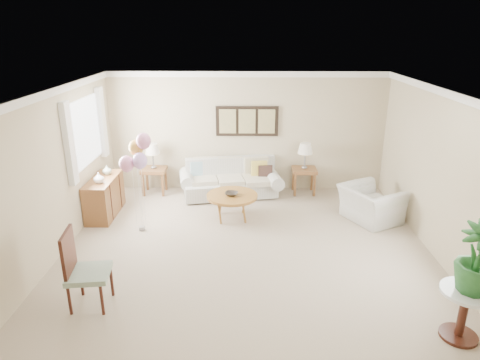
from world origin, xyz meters
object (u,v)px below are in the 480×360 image
at_px(armchair, 370,204).
at_px(balloon_cluster, 137,154).
at_px(coffee_table, 232,197).
at_px(sofa, 230,182).
at_px(accent_chair, 82,268).

relative_size(armchair, balloon_cluster, 0.56).
bearing_deg(coffee_table, sofa, 93.55).
bearing_deg(accent_chair, balloon_cluster, 83.83).
bearing_deg(sofa, coffee_table, -86.45).
distance_m(sofa, coffee_table, 1.21).
relative_size(accent_chair, balloon_cluster, 0.59).
distance_m(sofa, balloon_cluster, 2.57).
distance_m(sofa, armchair, 2.95).
xyz_separation_m(coffee_table, balloon_cluster, (-1.60, -0.53, 0.98)).
bearing_deg(armchair, sofa, 37.18).
height_order(sofa, accent_chair, accent_chair).
distance_m(coffee_table, armchair, 2.61).
xyz_separation_m(sofa, balloon_cluster, (-1.53, -1.73, 1.12)).
distance_m(coffee_table, balloon_cluster, 1.95).
distance_m(coffee_table, accent_chair, 3.30).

